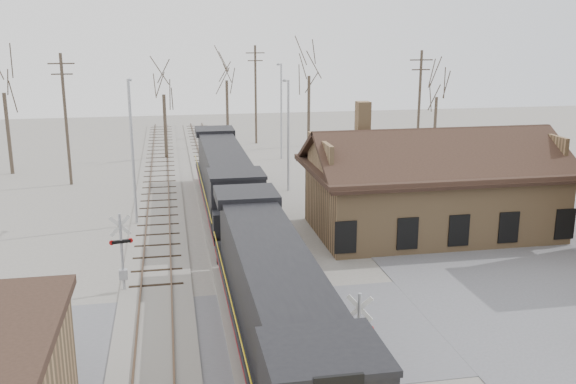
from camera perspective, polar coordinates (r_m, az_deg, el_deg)
The scene contains 20 objects.
ground at distance 26.77m, azimuth -1.85°, elevation -12.69°, with size 140.00×140.00×0.00m, color gray.
road at distance 26.77m, azimuth -1.85°, elevation -12.66°, with size 60.00×9.00×0.03m, color #5D5D61.
track_main at distance 40.59m, azimuth -5.12°, elevation -3.05°, with size 3.40×90.00×0.24m.
track_siding at distance 40.44m, azimuth -11.48°, elevation -3.35°, with size 3.40×90.00×0.24m.
depot at distance 40.04m, azimuth 12.58°, elevation -0.11°, with size 15.20×9.31×7.90m.
locomotive_lead at distance 23.36m, azimuth -0.87°, elevation -10.49°, with size 3.02×20.21×4.49m.
locomotive_trailing at distance 42.68m, azimuth -5.56°, elevation 1.00°, with size 3.02×20.21×4.25m.
crossbuck_near at distance 22.62m, azimuth 6.29°, elevation -13.29°, with size 0.96×0.49×3.58m.
crossbuck_far at distance 31.22m, azimuth -14.54°, elevation -5.48°, with size 1.09×0.32×3.86m.
streetlight_a at distance 41.05m, azimuth -13.69°, elevation 4.09°, with size 0.25×2.04×9.20m.
streetlight_b at distance 48.74m, azimuth -0.01°, elevation 5.61°, with size 0.25×2.04×8.45m.
streetlight_c at distance 61.02m, azimuth -0.63°, elevation 7.65°, with size 0.25×2.04×9.00m.
utility_pole_a at distance 53.37m, azimuth -19.15°, elevation 6.28°, with size 2.00×0.24×10.34m.
utility_pole_b at distance 69.36m, azimuth -2.89°, elevation 8.79°, with size 2.00×0.24×10.44m.
utility_pole_c at distance 56.02m, azimuth 11.56°, elevation 7.16°, with size 2.00×0.24×10.40m.
tree_a at distance 59.09m, azimuth -24.05°, elevation 9.15°, with size 4.62×4.62×11.32m.
tree_b at distance 62.13m, azimuth -11.03°, elevation 9.41°, with size 4.07×4.07×9.97m.
tree_c at distance 74.48m, azimuth -5.50°, elevation 10.65°, with size 4.26×4.26×10.43m.
tree_d at distance 67.68m, azimuth 1.89°, elevation 11.30°, with size 4.91×4.91×12.02m.
tree_e at distance 65.82m, azimuth 13.11°, elevation 9.00°, with size 3.70×3.70×9.06m.
Camera 1 is at (-3.57, -23.57, 12.18)m, focal length 40.00 mm.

